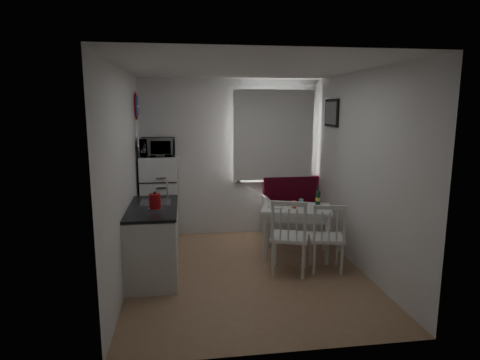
% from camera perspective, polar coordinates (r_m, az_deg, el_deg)
% --- Properties ---
extents(floor, '(3.00, 3.50, 0.02)m').
position_cam_1_polar(floor, '(5.38, 1.09, -13.08)').
color(floor, '#9D7253').
rests_on(floor, ground).
extents(ceiling, '(3.00, 3.50, 0.02)m').
position_cam_1_polar(ceiling, '(4.96, 1.19, 15.67)').
color(ceiling, white).
rests_on(ceiling, wall_back).
extents(wall_back, '(3.00, 0.02, 2.60)m').
position_cam_1_polar(wall_back, '(6.72, -1.25, 3.16)').
color(wall_back, white).
rests_on(wall_back, floor).
extents(wall_front, '(3.00, 0.02, 2.60)m').
position_cam_1_polar(wall_front, '(3.33, 5.97, -4.29)').
color(wall_front, white).
rests_on(wall_front, floor).
extents(wall_left, '(0.02, 3.50, 2.60)m').
position_cam_1_polar(wall_left, '(5.00, -16.10, 0.27)').
color(wall_left, white).
rests_on(wall_left, floor).
extents(wall_right, '(0.02, 3.50, 2.60)m').
position_cam_1_polar(wall_right, '(5.45, 16.90, 1.04)').
color(wall_right, white).
rests_on(wall_right, floor).
extents(window, '(1.22, 0.06, 1.47)m').
position_cam_1_polar(window, '(6.78, 4.69, 5.95)').
color(window, silver).
rests_on(window, wall_back).
extents(curtain, '(1.35, 0.02, 1.50)m').
position_cam_1_polar(curtain, '(6.71, 4.83, 6.33)').
color(curtain, white).
rests_on(curtain, wall_back).
extents(kitchen_counter, '(0.62, 1.32, 1.16)m').
position_cam_1_polar(kitchen_counter, '(5.32, -12.17, -8.35)').
color(kitchen_counter, silver).
rests_on(kitchen_counter, floor).
extents(wall_sign, '(0.03, 0.40, 0.40)m').
position_cam_1_polar(wall_sign, '(6.36, -14.42, 10.12)').
color(wall_sign, '#1C46AA').
rests_on(wall_sign, wall_left).
extents(picture_frame, '(0.04, 0.52, 0.42)m').
position_cam_1_polar(picture_frame, '(6.39, 12.88, 9.28)').
color(picture_frame, black).
rests_on(picture_frame, wall_right).
extents(bench, '(1.36, 0.52, 0.97)m').
position_cam_1_polar(bench, '(6.93, 8.80, -5.01)').
color(bench, silver).
rests_on(bench, floor).
extents(dining_table, '(1.12, 0.93, 0.73)m').
position_cam_1_polar(dining_table, '(5.83, 8.02, -4.62)').
color(dining_table, silver).
rests_on(dining_table, floor).
extents(chair_left, '(0.59, 0.59, 0.54)m').
position_cam_1_polar(chair_left, '(5.15, 7.39, -6.94)').
color(chair_left, silver).
rests_on(chair_left, floor).
extents(chair_right, '(0.51, 0.49, 0.50)m').
position_cam_1_polar(chair_right, '(5.32, 12.60, -7.03)').
color(chair_right, silver).
rests_on(chair_right, floor).
extents(fridge, '(0.56, 0.56, 1.40)m').
position_cam_1_polar(fridge, '(6.45, -11.33, -2.78)').
color(fridge, white).
rests_on(fridge, floor).
extents(microwave, '(0.51, 0.35, 0.28)m').
position_cam_1_polar(microwave, '(6.27, -11.62, 4.61)').
color(microwave, white).
rests_on(microwave, fridge).
extents(kettle, '(0.17, 0.17, 0.22)m').
position_cam_1_polar(kettle, '(4.97, -12.00, -3.00)').
color(kettle, '#A40D13').
rests_on(kettle, kitchen_counter).
extents(wine_bottle, '(0.07, 0.07, 0.28)m').
position_cam_1_polar(wine_bottle, '(5.97, 11.04, -2.14)').
color(wine_bottle, '#133E22').
rests_on(wine_bottle, dining_table).
extents(drinking_glass_orange, '(0.06, 0.06, 0.11)m').
position_cam_1_polar(drinking_glass_orange, '(5.73, 7.71, -3.47)').
color(drinking_glass_orange, '#D95E24').
rests_on(drinking_glass_orange, dining_table).
extents(drinking_glass_blue, '(0.06, 0.06, 0.11)m').
position_cam_1_polar(drinking_glass_blue, '(5.86, 8.67, -3.18)').
color(drinking_glass_blue, '#7DB6D5').
rests_on(drinking_glass_blue, dining_table).
extents(plate, '(0.23, 0.23, 0.02)m').
position_cam_1_polar(plate, '(5.75, 5.10, -3.84)').
color(plate, white).
rests_on(plate, dining_table).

